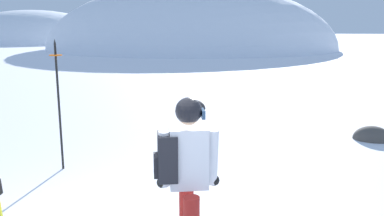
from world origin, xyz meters
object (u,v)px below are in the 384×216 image
Objects in this scene: snowboarder_main at (186,180)px; rock_mid at (196,152)px; rock_small at (372,139)px; rock_dark at (192,109)px; piste_marker_near at (58,97)px.

rock_mid is at bearing 95.03° from snowboarder_main.
rock_small is (3.31, 5.05, -0.92)m from snowboarder_main.
rock_dark is 5.02m from rock_small.
piste_marker_near is 4.00× the size of rock_mid.
rock_dark is (-0.90, 7.78, -0.92)m from snowboarder_main.
rock_dark reaches higher than rock_mid.
piste_marker_near is 2.71× the size of rock_small.
rock_dark is 0.98× the size of rock_small.
rock_small is at bearing 56.71° from snowboarder_main.
rock_mid is 0.68× the size of rock_small.
rock_dark is at bearing 73.61° from piste_marker_near.
rock_small is (5.76, 2.53, -1.23)m from piste_marker_near.
rock_mid is 3.88m from rock_small.
snowboarder_main is at bearing -45.85° from piste_marker_near.
rock_small is (3.64, 1.34, 0.00)m from rock_mid.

